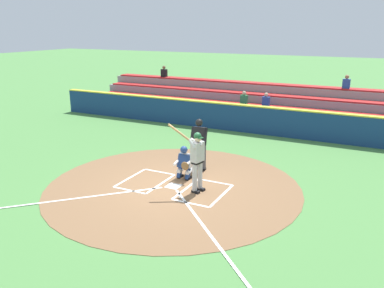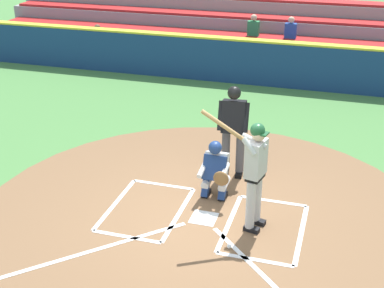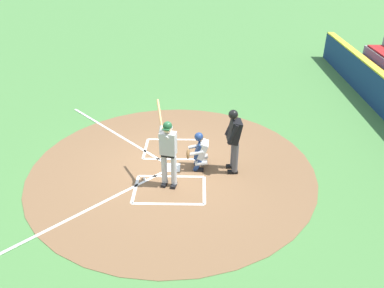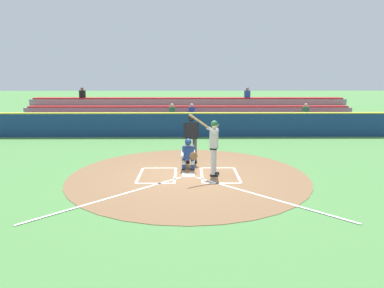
# 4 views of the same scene
# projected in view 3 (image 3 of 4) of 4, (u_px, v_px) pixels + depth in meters

# --- Properties ---
(ground_plane) EXTENTS (120.00, 120.00, 0.00)m
(ground_plane) POSITION_uv_depth(u_px,v_px,m) (172.00, 168.00, 10.75)
(ground_plane) COLOR #4C8442
(dirt_circle) EXTENTS (8.00, 8.00, 0.01)m
(dirt_circle) POSITION_uv_depth(u_px,v_px,m) (172.00, 168.00, 10.75)
(dirt_circle) COLOR brown
(dirt_circle) RESTS_ON ground
(home_plate_and_chalk) EXTENTS (7.93, 4.91, 0.01)m
(home_plate_and_chalk) POSITION_uv_depth(u_px,v_px,m) (142.00, 167.00, 10.76)
(home_plate_and_chalk) COLOR white
(home_plate_and_chalk) RESTS_ON dirt_circle
(batter) EXTENTS (1.04, 0.56, 2.13)m
(batter) POSITION_uv_depth(u_px,v_px,m) (168.00, 149.00, 9.49)
(batter) COLOR #BCBCBC
(batter) RESTS_ON ground
(catcher) EXTENTS (0.59, 0.62, 1.13)m
(catcher) POSITION_uv_depth(u_px,v_px,m) (199.00, 150.00, 10.45)
(catcher) COLOR black
(catcher) RESTS_ON ground
(plate_umpire) EXTENTS (0.60, 0.44, 1.86)m
(plate_umpire) POSITION_uv_depth(u_px,v_px,m) (234.00, 137.00, 10.10)
(plate_umpire) COLOR #4C4C51
(plate_umpire) RESTS_ON ground
(baseball) EXTENTS (0.07, 0.07, 0.07)m
(baseball) POSITION_uv_depth(u_px,v_px,m) (145.00, 179.00, 10.22)
(baseball) COLOR white
(baseball) RESTS_ON ground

